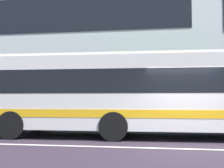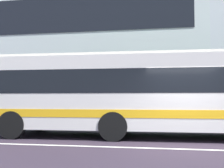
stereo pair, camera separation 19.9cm
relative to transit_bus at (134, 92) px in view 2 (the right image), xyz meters
The scene contains 5 objects.
ground_plane 3.39m from the transit_bus, 52.67° to the right, with size 160.00×160.00×0.00m, color #302632.
lane_centre_line 3.39m from the transit_bus, 52.67° to the right, with size 60.00×0.16×0.01m, color silver.
hedge_row_far 4.45m from the transit_bus, 58.73° to the left, with size 16.98×1.10×0.93m, color #195516.
apartment_block_left 15.10m from the transit_bus, 123.35° to the left, with size 24.30×8.61×12.74m.
transit_bus is the anchor object (origin of this frame).
Camera 2 is at (-0.86, -8.12, 1.44)m, focal length 43.76 mm.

